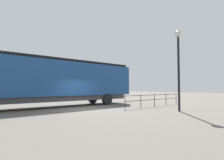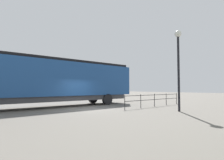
{
  "view_description": "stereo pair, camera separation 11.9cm",
  "coord_description": "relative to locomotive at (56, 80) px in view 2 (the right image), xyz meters",
  "views": [
    {
      "loc": [
        12.13,
        -7.93,
        1.66
      ],
      "look_at": [
        0.07,
        2.43,
        2.38
      ],
      "focal_mm": 28.94,
      "sensor_mm": 36.0,
      "label": 1
    },
    {
      "loc": [
        12.21,
        -7.84,
        1.66
      ],
      "look_at": [
        0.07,
        2.43,
        2.38
      ],
      "focal_mm": 28.94,
      "sensor_mm": 36.0,
      "label": 2
    }
  ],
  "objects": [
    {
      "name": "platform_fence",
      "position": [
        5.32,
        7.06,
        -1.62
      ],
      "size": [
        0.05,
        7.59,
        1.14
      ],
      "color": "black",
      "rests_on": "ground_plane"
    },
    {
      "name": "locomotive",
      "position": [
        0.0,
        0.0,
        0.0
      ],
      "size": [
        2.84,
        16.67,
        4.2
      ],
      "color": "navy",
      "rests_on": "ground_plane"
    },
    {
      "name": "ground_plane",
      "position": [
        3.19,
        1.31,
        -2.36
      ],
      "size": [
        120.0,
        120.0,
        0.0
      ],
      "primitive_type": "plane",
      "color": "#666059"
    },
    {
      "name": "lamp_post",
      "position": [
        8.6,
        5.52,
        1.7
      ],
      "size": [
        0.49,
        0.49,
        5.87
      ],
      "color": "black",
      "rests_on": "ground_plane"
    }
  ]
}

